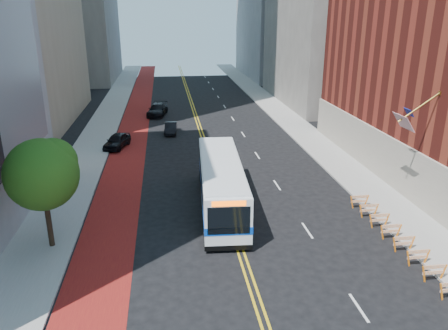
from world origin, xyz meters
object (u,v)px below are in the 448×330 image
at_px(transit_bus, 221,183).
at_px(car_b, 171,128).
at_px(car_c, 157,110).
at_px(street_tree, 43,172).
at_px(car_a, 117,141).

relative_size(transit_bus, car_b, 3.42).
bearing_deg(car_b, car_c, 103.54).
bearing_deg(car_c, transit_bus, -69.90).
distance_m(street_tree, car_c, 35.99).
distance_m(car_a, car_b, 7.62).
bearing_deg(car_c, car_b, -69.26).
relative_size(street_tree, car_c, 1.23).
height_order(transit_bus, car_a, transit_bus).
bearing_deg(transit_bus, car_c, 102.39).
bearing_deg(car_b, transit_bus, -77.39).
xyz_separation_m(car_b, car_c, (-1.64, 9.70, 0.15)).
bearing_deg(car_a, car_b, 57.88).
xyz_separation_m(transit_bus, car_b, (-3.22, 21.12, -1.24)).
height_order(transit_bus, car_b, transit_bus).
distance_m(transit_bus, car_a, 18.46).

